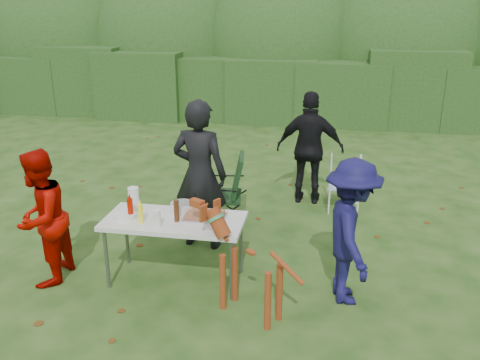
% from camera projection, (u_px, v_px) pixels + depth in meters
% --- Properties ---
extents(ground, '(80.00, 80.00, 0.00)m').
position_uv_depth(ground, '(189.00, 279.00, 5.69)').
color(ground, '#1E4211').
extents(hedge_row, '(22.00, 1.40, 1.70)m').
position_uv_depth(hedge_row, '(273.00, 87.00, 12.81)').
color(hedge_row, '#23471C').
rests_on(hedge_row, ground).
extents(shrub_backdrop, '(20.00, 2.60, 3.20)m').
position_uv_depth(shrub_backdrop, '(280.00, 51.00, 14.04)').
color(shrub_backdrop, '#3D6628').
rests_on(shrub_backdrop, ground).
extents(folding_table, '(1.50, 0.70, 0.74)m').
position_uv_depth(folding_table, '(174.00, 223.00, 5.45)').
color(folding_table, silver).
rests_on(folding_table, ground).
extents(person_cook, '(0.73, 0.53, 1.87)m').
position_uv_depth(person_cook, '(200.00, 175.00, 6.19)').
color(person_cook, black).
rests_on(person_cook, ground).
extents(person_red_jacket, '(0.59, 0.75, 1.50)m').
position_uv_depth(person_red_jacket, '(41.00, 218.00, 5.42)').
color(person_red_jacket, '#A90800').
rests_on(person_red_jacket, ground).
extents(person_black_puffy, '(1.01, 0.44, 1.71)m').
position_uv_depth(person_black_puffy, '(310.00, 148.00, 7.59)').
color(person_black_puffy, black).
rests_on(person_black_puffy, ground).
extents(child, '(0.74, 1.07, 1.52)m').
position_uv_depth(child, '(351.00, 232.00, 5.08)').
color(child, '#131146').
rests_on(child, ground).
extents(dog, '(1.17, 0.90, 1.04)m').
position_uv_depth(dog, '(251.00, 267.00, 4.89)').
color(dog, maroon).
rests_on(dog, ground).
extents(camping_chair, '(0.74, 0.74, 1.04)m').
position_uv_depth(camping_chair, '(220.00, 192.00, 6.80)').
color(camping_chair, '#18391A').
rests_on(camping_chair, ground).
extents(lawn_chair, '(0.52, 0.52, 0.82)m').
position_uv_depth(lawn_chair, '(344.00, 183.00, 7.44)').
color(lawn_chair, '#4D9BC7').
rests_on(lawn_chair, ground).
extents(food_tray, '(0.45, 0.30, 0.02)m').
position_uv_depth(food_tray, '(205.00, 217.00, 5.45)').
color(food_tray, '#B7B7BA').
rests_on(food_tray, folding_table).
extents(focaccia_bread, '(0.40, 0.26, 0.04)m').
position_uv_depth(focaccia_bread, '(205.00, 215.00, 5.44)').
color(focaccia_bread, '#9B5F40').
rests_on(focaccia_bread, food_tray).
extents(mustard_bottle, '(0.06, 0.06, 0.20)m').
position_uv_depth(mustard_bottle, '(141.00, 214.00, 5.32)').
color(mustard_bottle, '#FCFF2A').
rests_on(mustard_bottle, folding_table).
extents(ketchup_bottle, '(0.06, 0.06, 0.22)m').
position_uv_depth(ketchup_bottle, '(130.00, 208.00, 5.42)').
color(ketchup_bottle, '#A71100').
rests_on(ketchup_bottle, folding_table).
extents(beer_bottle, '(0.06, 0.06, 0.24)m').
position_uv_depth(beer_bottle, '(176.00, 211.00, 5.34)').
color(beer_bottle, '#47230F').
rests_on(beer_bottle, folding_table).
extents(paper_towel_roll, '(0.12, 0.12, 0.26)m').
position_uv_depth(paper_towel_roll, '(134.00, 199.00, 5.63)').
color(paper_towel_roll, white).
rests_on(paper_towel_roll, folding_table).
extents(cup_stack, '(0.08, 0.08, 0.18)m').
position_uv_depth(cup_stack, '(157.00, 218.00, 5.22)').
color(cup_stack, white).
rests_on(cup_stack, folding_table).
extents(pasta_bowl, '(0.26, 0.26, 0.10)m').
position_uv_depth(pasta_bowl, '(182.00, 207.00, 5.61)').
color(pasta_bowl, silver).
rests_on(pasta_bowl, folding_table).
extents(plate_stack, '(0.24, 0.24, 0.05)m').
position_uv_depth(plate_stack, '(125.00, 216.00, 5.45)').
color(plate_stack, white).
rests_on(plate_stack, folding_table).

